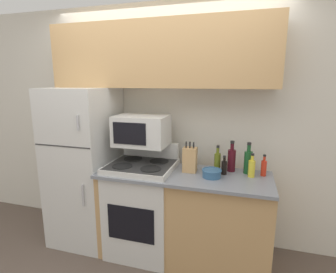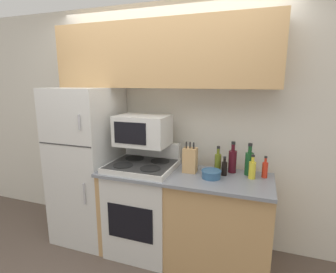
% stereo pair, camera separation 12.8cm
% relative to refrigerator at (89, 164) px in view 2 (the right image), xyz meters
% --- Properties ---
extents(ground_plane, '(12.00, 12.00, 0.00)m').
position_rel_refrigerator_xyz_m(ground_plane, '(0.81, -0.35, -0.84)').
color(ground_plane, brown).
extents(wall_back, '(8.00, 0.05, 2.55)m').
position_rel_refrigerator_xyz_m(wall_back, '(0.81, 0.38, 0.43)').
color(wall_back, silver).
rests_on(wall_back, ground_plane).
extents(lower_cabinets, '(1.62, 0.61, 0.90)m').
position_rel_refrigerator_xyz_m(lower_cabinets, '(1.13, -0.06, -0.39)').
color(lower_cabinets, tan).
rests_on(lower_cabinets, ground_plane).
extents(refrigerator, '(0.63, 0.72, 1.68)m').
position_rel_refrigerator_xyz_m(refrigerator, '(0.00, 0.00, 0.00)').
color(refrigerator, silver).
rests_on(refrigerator, ground_plane).
extents(upper_cabinets, '(2.25, 0.35, 0.63)m').
position_rel_refrigerator_xyz_m(upper_cabinets, '(0.81, 0.18, 1.16)').
color(upper_cabinets, tan).
rests_on(upper_cabinets, refrigerator).
extents(stove, '(0.64, 0.59, 1.11)m').
position_rel_refrigerator_xyz_m(stove, '(0.70, -0.07, -0.35)').
color(stove, silver).
rests_on(stove, ground_plane).
extents(microwave, '(0.52, 0.36, 0.30)m').
position_rel_refrigerator_xyz_m(microwave, '(0.67, 0.02, 0.42)').
color(microwave, silver).
rests_on(microwave, stove).
extents(knife_block, '(0.13, 0.10, 0.30)m').
position_rel_refrigerator_xyz_m(knife_block, '(1.17, -0.01, 0.17)').
color(knife_block, tan).
rests_on(knife_block, lower_cabinets).
extents(bowl, '(0.18, 0.18, 0.07)m').
position_rel_refrigerator_xyz_m(bowl, '(1.39, -0.10, 0.09)').
color(bowl, '#335B84').
rests_on(bowl, lower_cabinets).
extents(bottle_wine_red, '(0.08, 0.08, 0.30)m').
position_rel_refrigerator_xyz_m(bottle_wine_red, '(1.55, 0.12, 0.17)').
color(bottle_wine_red, '#470F19').
rests_on(bottle_wine_red, lower_cabinets).
extents(bottle_wine_green, '(0.08, 0.08, 0.30)m').
position_rel_refrigerator_xyz_m(bottle_wine_green, '(1.70, 0.10, 0.17)').
color(bottle_wine_green, '#194C23').
rests_on(bottle_wine_green, lower_cabinets).
extents(bottle_olive_oil, '(0.06, 0.06, 0.26)m').
position_rel_refrigerator_xyz_m(bottle_olive_oil, '(1.42, 0.06, 0.16)').
color(bottle_olive_oil, '#5B6619').
rests_on(bottle_olive_oil, lower_cabinets).
extents(bottle_cooking_spray, '(0.06, 0.06, 0.22)m').
position_rel_refrigerator_xyz_m(bottle_cooking_spray, '(1.74, 0.01, 0.14)').
color(bottle_cooking_spray, gold).
rests_on(bottle_cooking_spray, lower_cabinets).
extents(bottle_hot_sauce, '(0.05, 0.05, 0.20)m').
position_rel_refrigerator_xyz_m(bottle_hot_sauce, '(1.84, 0.07, 0.13)').
color(bottle_hot_sauce, red).
rests_on(bottle_hot_sauce, lower_cabinets).
extents(bottle_soy_sauce, '(0.05, 0.05, 0.18)m').
position_rel_refrigerator_xyz_m(bottle_soy_sauce, '(1.49, 0.01, 0.13)').
color(bottle_soy_sauce, black).
rests_on(bottle_soy_sauce, lower_cabinets).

